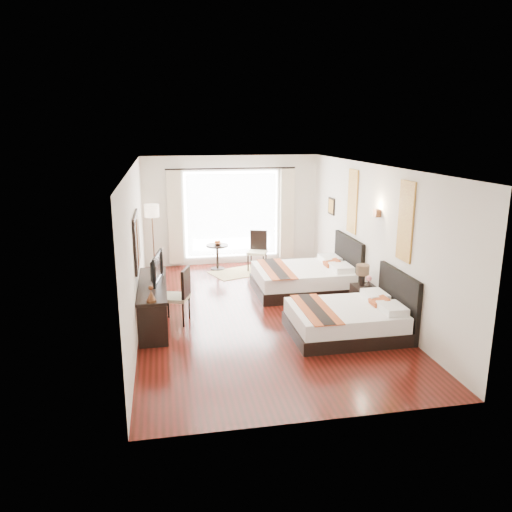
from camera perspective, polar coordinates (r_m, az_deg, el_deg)
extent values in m
cube|color=#341009|center=(9.70, 0.37, -6.50)|extent=(4.50, 7.50, 0.01)
cube|color=white|center=(9.09, 0.39, 10.19)|extent=(4.50, 7.50, 0.02)
cube|color=silver|center=(9.97, 13.16, 2.10)|extent=(0.01, 7.50, 2.80)
cube|color=silver|center=(9.14, -13.56, 0.99)|extent=(0.01, 7.50, 2.80)
cube|color=silver|center=(12.93, -2.83, 5.21)|extent=(4.50, 0.01, 2.80)
cube|color=silver|center=(5.81, 7.54, -6.42)|extent=(4.50, 0.01, 2.80)
cube|color=white|center=(12.93, -2.81, 4.76)|extent=(2.40, 0.02, 2.20)
cube|color=white|center=(12.87, -2.78, 4.72)|extent=(2.30, 0.02, 2.10)
cube|color=beige|center=(12.72, -9.25, 4.34)|extent=(0.35, 0.14, 2.35)
cube|color=beige|center=(13.11, 3.56, 4.80)|extent=(0.35, 0.14, 2.35)
cube|color=maroon|center=(8.69, 16.73, 3.81)|extent=(0.03, 0.50, 1.35)
cube|color=maroon|center=(10.84, 10.97, 6.14)|extent=(0.03, 0.50, 1.35)
cube|color=#4E2E1B|center=(9.61, 13.67, 4.78)|extent=(0.10, 0.14, 0.14)
cube|color=black|center=(8.96, -13.50, 1.71)|extent=(0.04, 1.25, 0.95)
cube|color=white|center=(8.96, -13.34, 1.72)|extent=(0.01, 1.12, 0.82)
cube|color=black|center=(8.81, 10.02, -8.15)|extent=(1.86, 1.45, 0.23)
cube|color=white|center=(8.71, 10.09, -6.63)|extent=(1.80, 1.41, 0.27)
cube|color=black|center=(9.03, 15.92, -5.00)|extent=(0.08, 1.45, 1.09)
cube|color=#A04819|center=(8.50, 6.83, -6.02)|extent=(0.50, 1.51, 0.02)
cube|color=black|center=(10.91, 5.22, -3.47)|extent=(2.02, 1.58, 0.25)
cube|color=white|center=(10.83, 5.25, -2.10)|extent=(1.96, 1.54, 0.30)
cube|color=black|center=(11.10, 10.50, -0.81)|extent=(0.08, 1.58, 1.18)
cube|color=#A04819|center=(10.65, 2.34, -1.46)|extent=(0.54, 1.64, 0.02)
cube|color=black|center=(9.95, 12.26, -4.75)|extent=(0.42, 0.52, 0.50)
cylinder|color=black|center=(9.89, 12.04, -2.68)|extent=(0.11, 0.11, 0.22)
cylinder|color=#3F2E1E|center=(9.83, 12.10, -1.54)|extent=(0.26, 0.26, 0.19)
imported|color=black|center=(9.71, 12.73, -3.24)|extent=(0.17, 0.17, 0.15)
cube|color=black|center=(9.27, -11.66, -5.31)|extent=(0.50, 2.20, 0.76)
imported|color=black|center=(9.19, -11.72, -1.32)|extent=(0.26, 0.91, 0.52)
cube|color=beige|center=(9.20, -9.23, -4.69)|extent=(0.61, 0.61, 0.06)
cube|color=black|center=(9.05, -8.02, -3.05)|extent=(0.19, 0.44, 0.53)
cylinder|color=black|center=(12.52, -11.47, -1.86)|extent=(0.26, 0.26, 0.03)
cylinder|color=#4E2E1B|center=(12.34, -11.64, 1.42)|extent=(0.03, 0.03, 1.45)
cylinder|color=beige|center=(12.19, -11.83, 5.10)|extent=(0.34, 0.34, 0.30)
cylinder|color=black|center=(12.56, -4.43, -0.12)|extent=(0.55, 0.55, 0.64)
imported|color=#453418|center=(12.45, -4.40, 1.37)|extent=(0.23, 0.23, 0.05)
cube|color=beige|center=(12.43, 0.13, 0.41)|extent=(0.59, 0.59, 0.06)
cube|color=black|center=(12.56, 0.30, 1.84)|extent=(0.41, 0.20, 0.51)
cube|color=tan|center=(12.32, -1.99, -1.89)|extent=(1.56, 1.31, 0.01)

